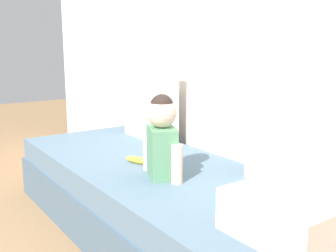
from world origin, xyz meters
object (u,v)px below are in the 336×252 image
at_px(couch, 162,204).
at_px(toddler, 162,137).
at_px(folded_blanket, 283,217).
at_px(throw_pillow_right, 305,132).
at_px(throw_pillow_left, 150,103).
at_px(banana, 138,160).

distance_m(couch, toddler, 0.45).
bearing_deg(couch, folded_blanket, -6.88).
bearing_deg(toddler, couch, 144.71).
height_order(throw_pillow_right, toddler, throw_pillow_right).
height_order(toddler, folded_blanket, toddler).
relative_size(throw_pillow_right, toddler, 1.37).
distance_m(throw_pillow_left, toddler, 0.88).
distance_m(toddler, folded_blanket, 0.83).
xyz_separation_m(couch, throw_pillow_right, (0.66, 0.35, 0.49)).
bearing_deg(folded_blanket, throw_pillow_right, 119.77).
xyz_separation_m(throw_pillow_left, toddler, (0.77, -0.42, -0.05)).
height_order(throw_pillow_left, banana, throw_pillow_left).
xyz_separation_m(couch, throw_pillow_left, (-0.66, 0.35, 0.47)).
height_order(couch, banana, banana).
bearing_deg(throw_pillow_right, toddler, -142.58).
height_order(throw_pillow_right, banana, throw_pillow_right).
distance_m(toddler, banana, 0.33).
bearing_deg(throw_pillow_left, couch, -27.57).
height_order(couch, throw_pillow_right, throw_pillow_right).
bearing_deg(toddler, banana, 177.06).
distance_m(throw_pillow_right, banana, 0.95).
xyz_separation_m(throw_pillow_right, folded_blanket, (0.26, -0.46, -0.20)).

